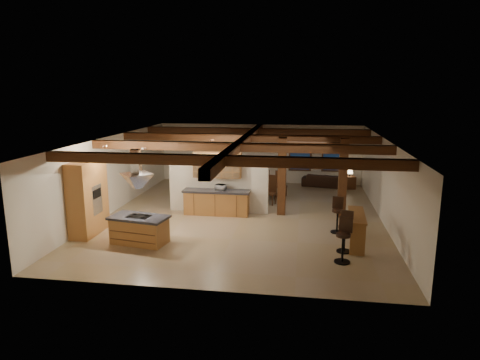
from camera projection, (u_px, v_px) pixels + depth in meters
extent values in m
plane|color=tan|center=(243.00, 216.00, 15.84)|extent=(12.00, 12.00, 0.00)
plane|color=silver|center=(260.00, 154.00, 21.33)|extent=(10.00, 0.00, 10.00)
plane|color=silver|center=(205.00, 232.00, 9.73)|extent=(10.00, 0.00, 10.00)
plane|color=silver|center=(113.00, 174.00, 16.26)|extent=(0.00, 12.00, 12.00)
plane|color=silver|center=(385.00, 182.00, 14.81)|extent=(0.00, 12.00, 12.00)
plane|color=#371711|center=(243.00, 138.00, 15.23)|extent=(12.00, 12.00, 0.00)
cube|color=#381A0E|center=(221.00, 161.00, 11.39)|extent=(10.00, 0.25, 0.28)
cube|color=#381A0E|center=(237.00, 147.00, 14.00)|extent=(10.00, 0.25, 0.28)
cube|color=#381A0E|center=(247.00, 138.00, 16.51)|extent=(10.00, 0.25, 0.28)
cube|color=#381A0E|center=(255.00, 131.00, 19.12)|extent=(10.00, 0.25, 0.28)
cube|color=#381A0E|center=(243.00, 142.00, 15.26)|extent=(0.28, 12.00, 0.28)
cube|color=#381A0E|center=(282.00, 176.00, 15.81)|extent=(0.30, 0.30, 2.90)
cube|color=#381A0E|center=(343.00, 178.00, 15.49)|extent=(0.30, 0.30, 2.90)
cube|color=#381A0E|center=(313.00, 146.00, 15.41)|extent=(2.50, 0.28, 0.28)
cube|color=silver|center=(218.00, 184.00, 16.23)|extent=(3.80, 0.18, 2.20)
cube|color=#A05C33|center=(88.00, 198.00, 13.75)|extent=(0.64, 1.60, 2.40)
cube|color=silver|center=(97.00, 200.00, 13.71)|extent=(0.06, 0.62, 0.95)
cube|color=black|center=(97.00, 194.00, 13.67)|extent=(0.01, 0.50, 0.28)
cube|color=#A05C33|center=(217.00, 203.00, 16.00)|extent=(2.40, 0.60, 0.86)
cube|color=black|center=(216.00, 191.00, 15.90)|extent=(2.50, 0.66, 0.08)
cube|color=#A05C33|center=(217.00, 165.00, 15.90)|extent=(1.80, 0.34, 0.95)
cube|color=silver|center=(216.00, 166.00, 15.73)|extent=(1.74, 0.02, 0.90)
pyramid|color=silver|center=(137.00, 188.00, 12.75)|extent=(1.10, 1.10, 0.45)
cube|color=silver|center=(136.00, 161.00, 12.58)|extent=(0.26, 0.22, 0.73)
cube|color=#381A0E|center=(300.00, 154.00, 20.97)|extent=(1.10, 0.05, 1.70)
cube|color=black|center=(300.00, 154.00, 20.94)|extent=(0.95, 0.02, 1.55)
cube|color=#381A0E|center=(333.00, 154.00, 20.74)|extent=(1.10, 0.05, 1.70)
cube|color=black|center=(333.00, 155.00, 20.71)|extent=(0.95, 0.02, 1.55)
cube|color=#381A0E|center=(230.00, 148.00, 21.44)|extent=(0.65, 0.04, 0.85)
cube|color=#29612D|center=(230.00, 148.00, 21.41)|extent=(0.55, 0.01, 0.75)
cylinder|color=silver|center=(144.00, 148.00, 12.90)|extent=(0.16, 0.16, 0.03)
cylinder|color=silver|center=(212.00, 140.00, 14.89)|extent=(0.16, 0.16, 0.03)
cylinder|color=silver|center=(105.00, 146.00, 13.40)|extent=(0.16, 0.16, 0.03)
cube|color=#A05C33|center=(140.00, 231.00, 13.03)|extent=(1.75, 1.08, 0.78)
cube|color=black|center=(139.00, 217.00, 12.94)|extent=(1.87, 1.21, 0.07)
cube|color=black|center=(139.00, 216.00, 12.93)|extent=(0.75, 0.56, 0.02)
imported|color=#3D170F|center=(261.00, 191.00, 18.32)|extent=(1.99, 1.30, 0.65)
imported|color=black|center=(324.00, 180.00, 20.63)|extent=(2.14, 1.15, 0.59)
imported|color=#AFAFB4|center=(221.00, 187.00, 15.84)|extent=(0.46, 0.39, 0.21)
cube|color=#A05C33|center=(357.00, 215.00, 12.75)|extent=(0.57, 1.88, 0.06)
cube|color=#A05C33|center=(358.00, 240.00, 12.05)|extent=(0.42, 0.12, 0.93)
cube|color=#A05C33|center=(355.00, 222.00, 13.65)|extent=(0.42, 0.12, 0.93)
cube|color=#381A0E|center=(350.00, 182.00, 20.16)|extent=(0.57, 0.57, 0.59)
cylinder|color=black|center=(350.00, 175.00, 20.08)|extent=(0.06, 0.06, 0.15)
cone|color=#ECC68D|center=(350.00, 172.00, 20.05)|extent=(0.26, 0.26, 0.17)
cylinder|color=black|center=(343.00, 235.00, 11.48)|extent=(0.39, 0.39, 0.08)
cube|color=black|center=(346.00, 224.00, 11.58)|extent=(0.36, 0.18, 0.43)
cylinder|color=black|center=(343.00, 249.00, 11.56)|extent=(0.07, 0.07, 0.76)
cylinder|color=black|center=(342.00, 262.00, 11.64)|extent=(0.43, 0.43, 0.03)
cylinder|color=black|center=(345.00, 227.00, 12.24)|extent=(0.38, 0.38, 0.07)
cube|color=black|center=(347.00, 217.00, 12.34)|extent=(0.35, 0.17, 0.42)
cylinder|color=black|center=(344.00, 240.00, 12.32)|extent=(0.06, 0.06, 0.73)
cylinder|color=black|center=(344.00, 251.00, 12.39)|extent=(0.42, 0.42, 0.03)
cylinder|color=black|center=(338.00, 211.00, 13.89)|extent=(0.37, 0.37, 0.07)
cube|color=black|center=(338.00, 203.00, 14.01)|extent=(0.35, 0.06, 0.41)
cylinder|color=black|center=(337.00, 222.00, 13.97)|extent=(0.06, 0.06, 0.72)
cylinder|color=black|center=(337.00, 232.00, 14.05)|extent=(0.41, 0.41, 0.03)
cube|color=#381A0E|center=(239.00, 190.00, 17.96)|extent=(0.52, 0.52, 0.06)
cube|color=#381A0E|center=(241.00, 181.00, 18.07)|extent=(0.41, 0.16, 0.74)
cylinder|color=#381A0E|center=(234.00, 196.00, 17.93)|extent=(0.05, 0.05, 0.42)
cylinder|color=#381A0E|center=(241.00, 197.00, 17.79)|extent=(0.05, 0.05, 0.42)
cylinder|color=#381A0E|center=(237.00, 194.00, 18.23)|extent=(0.05, 0.05, 0.42)
cylinder|color=#381A0E|center=(244.00, 195.00, 18.09)|extent=(0.05, 0.05, 0.42)
cube|color=#381A0E|center=(252.00, 184.00, 19.19)|extent=(0.52, 0.52, 0.06)
cube|color=#381A0E|center=(250.00, 177.00, 18.93)|extent=(0.41, 0.16, 0.74)
cylinder|color=#381A0E|center=(257.00, 188.00, 19.32)|extent=(0.05, 0.05, 0.42)
cylinder|color=#381A0E|center=(250.00, 188.00, 19.46)|extent=(0.05, 0.05, 0.42)
cylinder|color=#381A0E|center=(254.00, 190.00, 19.02)|extent=(0.05, 0.05, 0.42)
cylinder|color=#381A0E|center=(247.00, 189.00, 19.16)|extent=(0.05, 0.05, 0.42)
cube|color=#381A0E|center=(254.00, 192.00, 17.68)|extent=(0.52, 0.52, 0.06)
cube|color=#381A0E|center=(256.00, 182.00, 17.78)|extent=(0.41, 0.16, 0.74)
cylinder|color=#381A0E|center=(249.00, 198.00, 17.65)|extent=(0.05, 0.05, 0.42)
cylinder|color=#381A0E|center=(256.00, 199.00, 17.51)|extent=(0.05, 0.05, 0.42)
cylinder|color=#381A0E|center=(252.00, 196.00, 17.94)|extent=(0.05, 0.05, 0.42)
cylinder|color=#381A0E|center=(260.00, 197.00, 17.81)|extent=(0.05, 0.05, 0.42)
cube|color=#381A0E|center=(267.00, 185.00, 18.91)|extent=(0.52, 0.52, 0.06)
cube|color=#381A0E|center=(265.00, 178.00, 18.65)|extent=(0.41, 0.16, 0.74)
cylinder|color=#381A0E|center=(271.00, 190.00, 19.04)|extent=(0.05, 0.05, 0.42)
cylinder|color=#381A0E|center=(264.00, 189.00, 19.18)|extent=(0.05, 0.05, 0.42)
cylinder|color=#381A0E|center=(269.00, 192.00, 18.74)|extent=(0.05, 0.05, 0.42)
cylinder|color=#381A0E|center=(262.00, 191.00, 18.88)|extent=(0.05, 0.05, 0.42)
cube|color=#381A0E|center=(270.00, 194.00, 17.39)|extent=(0.52, 0.52, 0.06)
cube|color=#381A0E|center=(272.00, 184.00, 17.50)|extent=(0.41, 0.16, 0.74)
cylinder|color=#381A0E|center=(265.00, 200.00, 17.36)|extent=(0.05, 0.05, 0.42)
cylinder|color=#381A0E|center=(272.00, 201.00, 17.22)|extent=(0.05, 0.05, 0.42)
cylinder|color=#381A0E|center=(268.00, 198.00, 17.66)|extent=(0.05, 0.05, 0.42)
cylinder|color=#381A0E|center=(275.00, 199.00, 17.52)|extent=(0.05, 0.05, 0.42)
cube|color=#381A0E|center=(281.00, 187.00, 18.62)|extent=(0.52, 0.52, 0.06)
cube|color=#381A0E|center=(280.00, 179.00, 18.36)|extent=(0.41, 0.16, 0.74)
cylinder|color=#381A0E|center=(286.00, 192.00, 18.75)|extent=(0.05, 0.05, 0.42)
cylinder|color=#381A0E|center=(279.00, 191.00, 18.89)|extent=(0.05, 0.05, 0.42)
cylinder|color=#381A0E|center=(284.00, 193.00, 18.45)|extent=(0.05, 0.05, 0.42)
cylinder|color=#381A0E|center=(276.00, 192.00, 18.59)|extent=(0.05, 0.05, 0.42)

